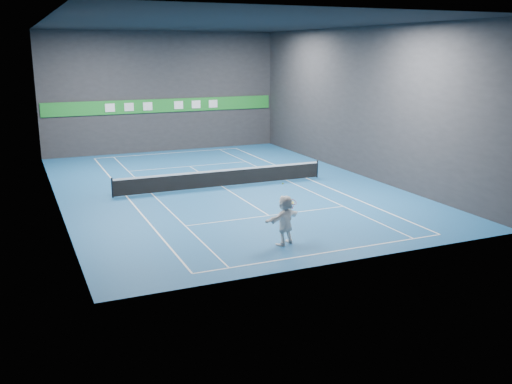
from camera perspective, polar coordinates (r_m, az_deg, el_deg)
name	(u,v)px	position (r m, az deg, el deg)	size (l,w,h in m)	color
ground	(222,187)	(32.74, -3.38, 0.54)	(26.00, 26.00, 0.00)	#185189
ceiling	(220,23)	(31.87, -3.62, 16.47)	(26.00, 26.00, 0.00)	black
wall_back	(162,92)	(44.39, -9.34, 9.81)	(18.00, 0.10, 9.00)	#262629
wall_front	(348,142)	(20.36, 9.20, 5.01)	(18.00, 0.10, 9.00)	#262629
wall_left	(50,115)	(30.14, -19.92, 7.25)	(0.10, 26.00, 9.00)	#262629
wall_right	(359,102)	(36.06, 10.23, 8.84)	(0.10, 26.00, 9.00)	#262629
baseline_near	(328,252)	(22.40, 7.22, -5.99)	(10.98, 0.08, 0.01)	white
baseline_far	(168,153)	(43.87, -8.75, 3.86)	(10.98, 0.08, 0.01)	white
sideline_doubles_left	(126,196)	(31.35, -12.84, -0.40)	(0.08, 23.78, 0.01)	white
sideline_doubles_right	(307,178)	(34.95, 5.10, 1.38)	(0.08, 23.78, 0.01)	white
sideline_singles_left	(152,194)	(31.61, -10.39, -0.16)	(0.06, 23.78, 0.01)	white
sideline_singles_right	(287,180)	(34.32, 3.08, 1.18)	(0.06, 23.78, 0.01)	white
service_line_near	(269,216)	(27.02, 1.31, -2.37)	(8.23, 0.06, 0.01)	white
service_line_far	(190,166)	(38.68, -6.65, 2.57)	(8.23, 0.06, 0.01)	white
center_service_line	(222,187)	(32.74, -3.38, 0.54)	(0.06, 12.80, 0.01)	white
player	(285,220)	(22.85, 2.92, -2.80)	(1.89, 0.60, 2.04)	white
tennis_ball	(283,184)	(22.41, 2.71, 0.84)	(0.06, 0.06, 0.06)	#DEFB29
tennis_net	(222,178)	(32.62, -3.39, 1.46)	(12.50, 0.10, 1.07)	black
sponsor_banner	(163,106)	(44.41, -9.27, 8.52)	(17.64, 0.11, 1.00)	#1B8028
tennis_racket	(292,203)	(22.87, 3.67, -1.12)	(0.48, 0.36, 0.55)	red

